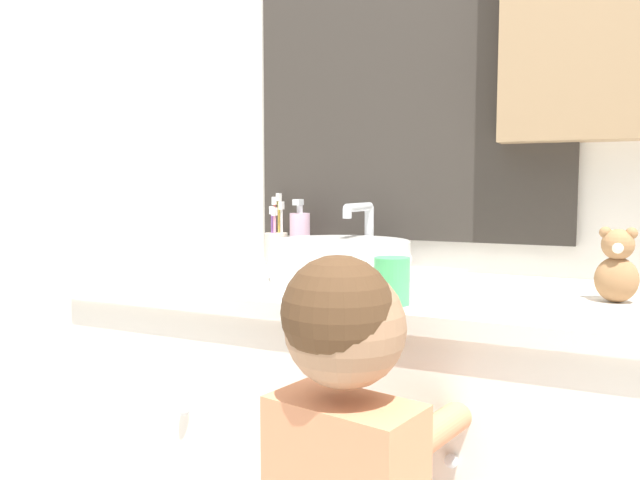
{
  "coord_description": "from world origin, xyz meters",
  "views": [
    {
      "loc": [
        0.52,
        -0.99,
        1.11
      ],
      "look_at": [
        -0.07,
        0.26,
        0.99
      ],
      "focal_mm": 35.0,
      "sensor_mm": 36.0,
      "label": 1
    }
  ],
  "objects_px": {
    "teddy_bear": "(617,267)",
    "toothbrush_holder": "(276,245)",
    "drinking_cup": "(392,281)",
    "soap_dispenser": "(300,239)",
    "sink_basin": "(341,259)"
  },
  "relations": [
    {
      "from": "sink_basin",
      "to": "teddy_bear",
      "type": "height_order",
      "value": "sink_basin"
    },
    {
      "from": "sink_basin",
      "to": "soap_dispenser",
      "type": "bearing_deg",
      "value": 138.4
    },
    {
      "from": "teddy_bear",
      "to": "toothbrush_holder",
      "type": "bearing_deg",
      "value": 165.85
    },
    {
      "from": "sink_basin",
      "to": "drinking_cup",
      "type": "xyz_separation_m",
      "value": [
        0.2,
        -0.22,
        -0.01
      ]
    },
    {
      "from": "soap_dispenser",
      "to": "teddy_bear",
      "type": "xyz_separation_m",
      "value": [
        0.78,
        -0.2,
        -0.01
      ]
    },
    {
      "from": "teddy_bear",
      "to": "sink_basin",
      "type": "bearing_deg",
      "value": 178.04
    },
    {
      "from": "sink_basin",
      "to": "toothbrush_holder",
      "type": "height_order",
      "value": "toothbrush_holder"
    },
    {
      "from": "drinking_cup",
      "to": "toothbrush_holder",
      "type": "bearing_deg",
      "value": 139.07
    },
    {
      "from": "drinking_cup",
      "to": "teddy_bear",
      "type": "bearing_deg",
      "value": 28.17
    },
    {
      "from": "toothbrush_holder",
      "to": "soap_dispenser",
      "type": "distance_m",
      "value": 0.09
    },
    {
      "from": "soap_dispenser",
      "to": "toothbrush_holder",
      "type": "bearing_deg",
      "value": 166.68
    },
    {
      "from": "sink_basin",
      "to": "soap_dispenser",
      "type": "relative_size",
      "value": 2.02
    },
    {
      "from": "sink_basin",
      "to": "drinking_cup",
      "type": "bearing_deg",
      "value": -48.05
    },
    {
      "from": "toothbrush_holder",
      "to": "sink_basin",
      "type": "bearing_deg",
      "value": -34.79
    },
    {
      "from": "soap_dispenser",
      "to": "drinking_cup",
      "type": "bearing_deg",
      "value": -45.0
    }
  ]
}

